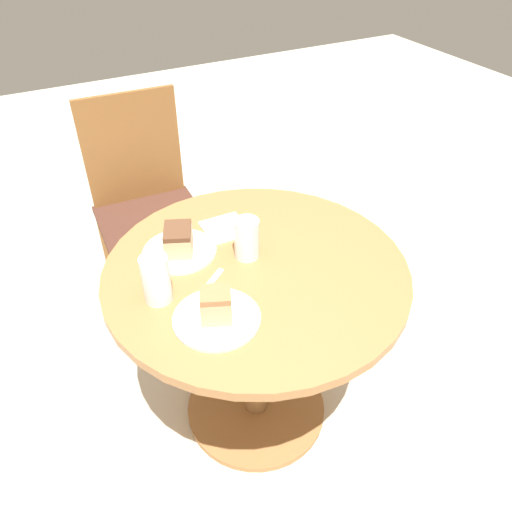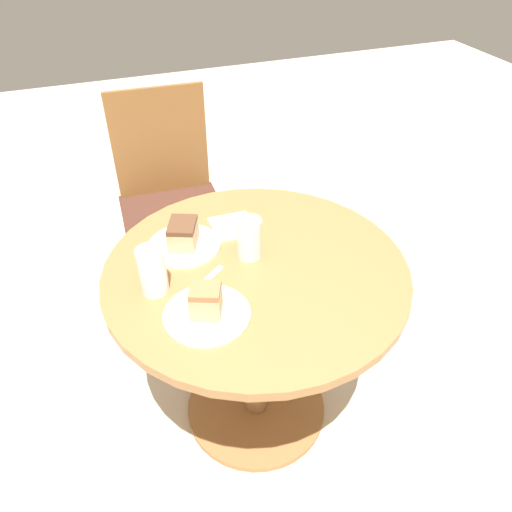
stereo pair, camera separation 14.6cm
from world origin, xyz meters
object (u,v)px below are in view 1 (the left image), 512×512
Objects in this scene: cake_slice_near at (216,305)px; glass_water at (247,240)px; chair at (147,205)px; cake_slice_far at (178,240)px; plate_far at (180,251)px; glass_lemonade at (156,281)px; plate_near at (217,318)px.

glass_water reaches higher than cake_slice_near.
chair is 0.84m from glass_water.
cake_slice_far is at bearing 148.33° from glass_water.
plate_far is 2.23× the size of cake_slice_near.
chair is at bearing 76.24° from glass_lemonade.
glass_lemonade reaches higher than cake_slice_far.
cake_slice_far is at bearing -94.27° from chair.
glass_lemonade is (-0.21, -0.84, 0.29)m from chair.
chair reaches higher than cake_slice_near.
chair is 0.72m from plate_far.
cake_slice_far is (0.02, 0.32, -0.00)m from cake_slice_near.
glass_lemonade reaches higher than plate_near.
chair is 9.16× the size of cake_slice_near.
glass_lemonade is (-0.11, 0.15, 0.01)m from cake_slice_near.
glass_lemonade is at bearing 125.20° from plate_near.
plate_near is at bearing -93.01° from plate_far.
plate_near is 1.80× the size of cake_slice_far.
plate_far is at bearing 135.00° from cake_slice_far.
plate_near is at bearing -133.30° from glass_water.
chair is at bearing 84.36° from cake_slice_near.
glass_water is at bearing -31.67° from plate_far.
chair is at bearing 83.13° from cake_slice_far.
plate_near is 0.05m from cake_slice_near.
cake_slice_far is 1.00× the size of glass_water.
plate_near is 1.65× the size of glass_lemonade.
chair reaches higher than cake_slice_far.
plate_near is 1.81× the size of glass_water.
cake_slice_near is 0.29m from glass_water.
glass_water is at bearing 46.70° from plate_near.
plate_far is at bearing 52.96° from glass_lemonade.
plate_far is 0.32m from cake_slice_near.
plate_near is 2.29× the size of cake_slice_near.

